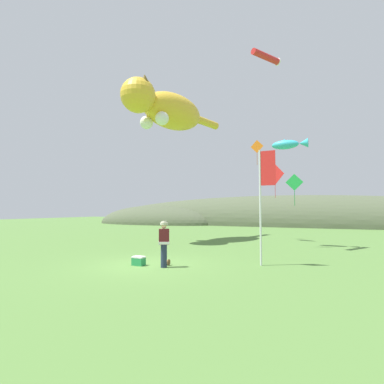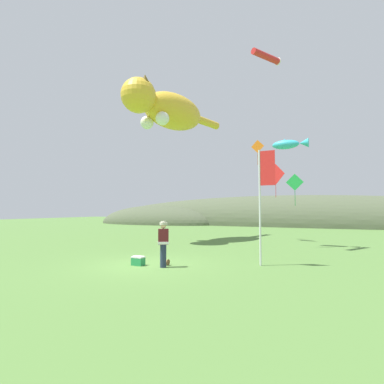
{
  "view_description": "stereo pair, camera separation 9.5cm",
  "coord_description": "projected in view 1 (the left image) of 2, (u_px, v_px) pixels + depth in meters",
  "views": [
    {
      "loc": [
        6.78,
        -10.21,
        2.24
      ],
      "look_at": [
        0.0,
        4.0,
        3.15
      ],
      "focal_mm": 28.0,
      "sensor_mm": 36.0,
      "label": 1
    },
    {
      "loc": [
        6.87,
        -10.16,
        2.24
      ],
      "look_at": [
        0.0,
        4.0,
        3.15
      ],
      "focal_mm": 28.0,
      "sensor_mm": 36.0,
      "label": 2
    }
  ],
  "objects": [
    {
      "name": "ground_plane",
      "position": [
        149.0,
        265.0,
        11.98
      ],
      "size": [
        120.0,
        120.0,
        0.0
      ],
      "primitive_type": "plane",
      "color": "#517A38"
    },
    {
      "name": "distant_hill_ridge",
      "position": [
        261.0,
        225.0,
        42.12
      ],
      "size": [
        63.38,
        13.07,
        8.35
      ],
      "color": "#4C563D",
      "rests_on": "ground"
    },
    {
      "name": "festival_attendant",
      "position": [
        164.0,
        242.0,
        11.57
      ],
      "size": [
        0.49,
        0.44,
        1.77
      ],
      "color": "#232D47",
      "rests_on": "ground"
    },
    {
      "name": "kite_spool",
      "position": [
        167.0,
        262.0,
        11.96
      ],
      "size": [
        0.16,
        0.25,
        0.25
      ],
      "color": "olive",
      "rests_on": "ground"
    },
    {
      "name": "picnic_cooler",
      "position": [
        139.0,
        261.0,
        11.95
      ],
      "size": [
        0.49,
        0.33,
        0.36
      ],
      "color": "#268C4C",
      "rests_on": "ground"
    },
    {
      "name": "festival_banner_pole",
      "position": [
        264.0,
        189.0,
        12.04
      ],
      "size": [
        0.66,
        0.08,
        4.64
      ],
      "color": "silver",
      "rests_on": "ground"
    },
    {
      "name": "kite_giant_cat",
      "position": [
        166.0,
        110.0,
        21.59
      ],
      "size": [
        4.06,
        9.8,
        3.03
      ],
      "color": "gold"
    },
    {
      "name": "kite_fish_windsock",
      "position": [
        289.0,
        144.0,
        18.17
      ],
      "size": [
        2.12,
        0.61,
        0.65
      ],
      "color": "#33B2CC"
    },
    {
      "name": "kite_tube_streamer",
      "position": [
        266.0,
        57.0,
        16.94
      ],
      "size": [
        1.36,
        2.01,
        0.44
      ],
      "color": "red"
    },
    {
      "name": "kite_diamond_orange",
      "position": [
        257.0,
        147.0,
        22.45
      ],
      "size": [
        0.99,
        0.07,
        1.89
      ],
      "color": "orange"
    },
    {
      "name": "kite_diamond_red",
      "position": [
        275.0,
        175.0,
        21.36
      ],
      "size": [
        1.37,
        0.68,
        2.42
      ],
      "color": "red"
    },
    {
      "name": "kite_diamond_green",
      "position": [
        294.0,
        183.0,
        17.7
      ],
      "size": [
        1.0,
        0.14,
        1.9
      ],
      "color": "green"
    }
  ]
}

